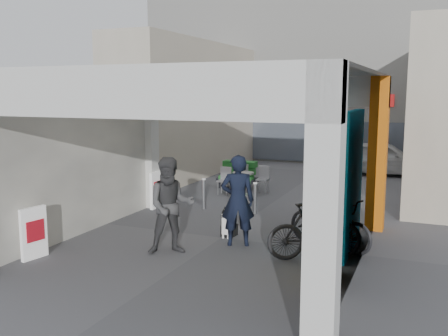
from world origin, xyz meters
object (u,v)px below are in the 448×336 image
at_px(produce_stand, 238,177).
at_px(bicycle_rear, 315,231).
at_px(man_elderly, 331,208).
at_px(white_van, 383,158).
at_px(man_with_dog, 238,200).
at_px(man_crates, 348,149).
at_px(cafe_set, 243,183).
at_px(border_collie, 228,225).
at_px(man_back_turned, 171,206).
at_px(bicycle_front, 330,223).

relative_size(produce_stand, bicycle_rear, 0.73).
bearing_deg(man_elderly, white_van, 110.76).
height_order(man_elderly, white_van, man_elderly).
relative_size(man_with_dog, bicycle_rear, 1.04).
distance_m(produce_stand, man_crates, 4.88).
bearing_deg(cafe_set, man_with_dog, -70.57).
xyz_separation_m(border_collie, bicycle_rear, (2.08, -0.73, 0.27)).
relative_size(border_collie, man_elderly, 0.48).
bearing_deg(cafe_set, man_elderly, -49.62).
bearing_deg(man_back_turned, bicycle_rear, -17.71).
relative_size(border_collie, bicycle_front, 0.35).
bearing_deg(border_collie, man_back_turned, -106.08).
bearing_deg(man_back_turned, produce_stand, 67.66).
bearing_deg(man_elderly, produce_stand, 151.06).
distance_m(produce_stand, border_collie, 5.69).
height_order(man_with_dog, bicycle_rear, man_with_dog).
bearing_deg(border_collie, bicycle_front, 9.86).
bearing_deg(cafe_set, border_collie, -73.24).
bearing_deg(man_elderly, man_back_turned, -122.95).
distance_m(bicycle_front, bicycle_rear, 0.85).
bearing_deg(man_with_dog, border_collie, -71.11).
bearing_deg(white_van, man_back_turned, 161.82).
distance_m(man_back_turned, white_van, 11.84).
bearing_deg(man_back_turned, cafe_set, 64.89).
height_order(border_collie, bicycle_rear, bicycle_rear).
bearing_deg(produce_stand, bicycle_rear, -36.99).
bearing_deg(produce_stand, border_collie, -50.78).
relative_size(cafe_set, man_crates, 0.69).
bearing_deg(bicycle_rear, man_back_turned, 77.18).
bearing_deg(man_back_turned, border_collie, 34.50).
distance_m(man_with_dog, man_crates, 9.69).
xyz_separation_m(cafe_set, man_back_turned, (0.80, -6.11, 0.66)).
bearing_deg(produce_stand, man_back_turned, -59.44).
distance_m(man_back_turned, man_crates, 10.79).
bearing_deg(bicycle_rear, man_crates, -22.07).
height_order(border_collie, man_with_dog, man_with_dog).
distance_m(man_with_dog, bicycle_front, 1.93).
xyz_separation_m(man_crates, white_van, (1.22, 0.81, -0.36)).
relative_size(produce_stand, border_collie, 1.91).
relative_size(man_back_turned, white_van, 0.51).
bearing_deg(man_back_turned, man_elderly, 2.64).
distance_m(cafe_set, border_collie, 4.88).
height_order(border_collie, man_crates, man_crates).
distance_m(bicycle_rear, white_van, 10.76).
xyz_separation_m(produce_stand, bicycle_front, (4.03, -5.27, 0.17)).
relative_size(cafe_set, border_collie, 2.00).
xyz_separation_m(man_with_dog, bicycle_front, (1.79, 0.57, -0.43)).
distance_m(man_with_dog, man_elderly, 2.00).
relative_size(man_with_dog, man_back_turned, 0.99).
height_order(man_with_dog, man_back_turned, man_back_turned).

